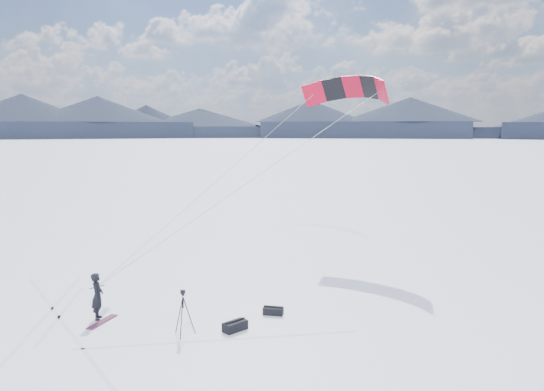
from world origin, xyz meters
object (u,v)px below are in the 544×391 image
tripod (183,306)px  snowkiter (98,319)px  snowboard (102,322)px  gear_bag_a (235,326)px  gear_bag_b (273,311)px

tripod → snowkiter: bearing=133.5°
snowboard → tripod: 3.37m
snowkiter → gear_bag_a: bearing=-113.3°
snowboard → tripod: (2.09, -2.46, 0.96)m
snowboard → gear_bag_a: gear_bag_a is taller
tripod → gear_bag_b: tripod is taller
snowkiter → tripod: (2.15, -2.85, 0.98)m
gear_bag_a → snowkiter: bearing=124.3°
snowboard → gear_bag_b: size_ratio=1.88×
gear_bag_a → gear_bag_b: size_ratio=1.17×
gear_bag_b → gear_bag_a: bearing=-117.7°
tripod → gear_bag_b: size_ratio=1.98×
gear_bag_a → snowboard: bearing=127.5°
snowkiter → tripod: tripod is taller
snowkiter → gear_bag_a: snowkiter is taller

